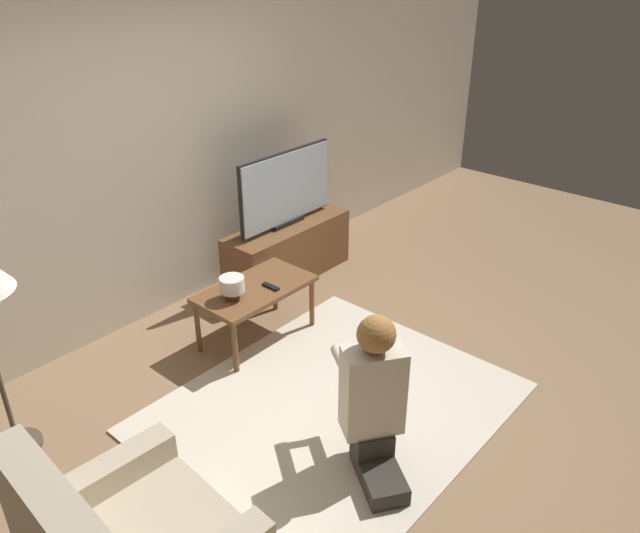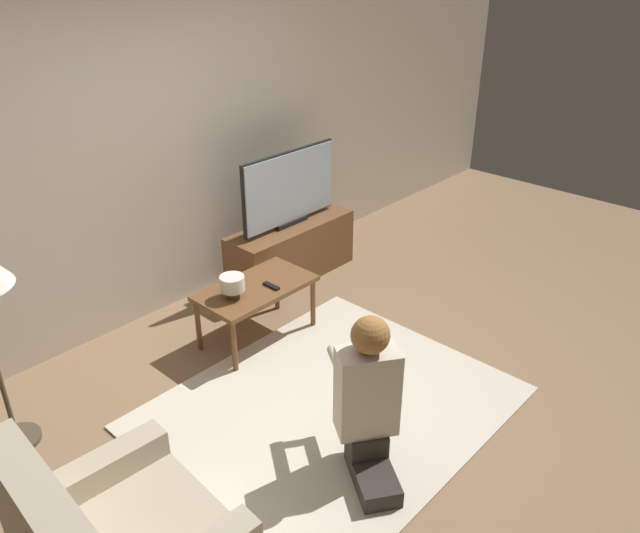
{
  "view_description": "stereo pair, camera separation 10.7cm",
  "coord_description": "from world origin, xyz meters",
  "px_view_note": "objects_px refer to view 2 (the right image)",
  "views": [
    {
      "loc": [
        -2.5,
        -2.06,
        2.74
      ],
      "look_at": [
        0.46,
        0.52,
        0.7
      ],
      "focal_mm": 35.0,
      "sensor_mm": 36.0,
      "label": 1
    },
    {
      "loc": [
        -2.43,
        -2.14,
        2.74
      ],
      "look_at": [
        0.46,
        0.52,
        0.7
      ],
      "focal_mm": 35.0,
      "sensor_mm": 36.0,
      "label": 2
    }
  ],
  "objects_px": {
    "person_kneeling": "(368,394)",
    "table_lamp": "(232,285)",
    "tv": "(290,188)",
    "coffee_table": "(256,292)"
  },
  "relations": [
    {
      "from": "person_kneeling",
      "to": "table_lamp",
      "type": "height_order",
      "value": "person_kneeling"
    },
    {
      "from": "tv",
      "to": "coffee_table",
      "type": "relative_size",
      "value": 1.19
    },
    {
      "from": "person_kneeling",
      "to": "table_lamp",
      "type": "distance_m",
      "value": 1.48
    },
    {
      "from": "coffee_table",
      "to": "tv",
      "type": "bearing_deg",
      "value": 30.59
    },
    {
      "from": "coffee_table",
      "to": "table_lamp",
      "type": "relative_size",
      "value": 4.96
    },
    {
      "from": "tv",
      "to": "table_lamp",
      "type": "relative_size",
      "value": 5.91
    },
    {
      "from": "table_lamp",
      "to": "tv",
      "type": "bearing_deg",
      "value": 25.49
    },
    {
      "from": "tv",
      "to": "person_kneeling",
      "type": "bearing_deg",
      "value": -124.74
    },
    {
      "from": "coffee_table",
      "to": "table_lamp",
      "type": "bearing_deg",
      "value": -179.15
    },
    {
      "from": "tv",
      "to": "coffee_table",
      "type": "distance_m",
      "value": 1.14
    }
  ]
}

